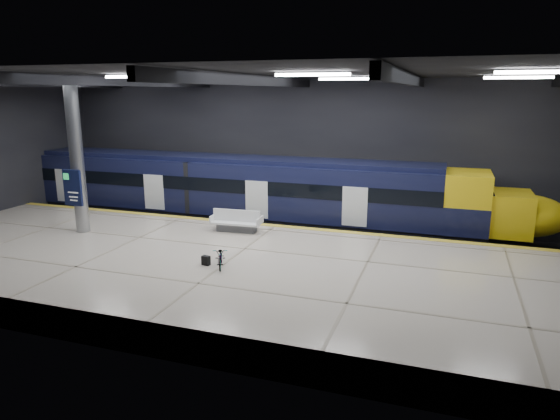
% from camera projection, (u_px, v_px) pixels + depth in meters
% --- Properties ---
extents(ground, '(30.00, 30.00, 0.00)m').
position_uv_depth(ground, '(254.00, 266.00, 21.46)').
color(ground, black).
rests_on(ground, ground).
extents(room_shell, '(30.10, 16.10, 8.05)m').
position_uv_depth(room_shell, '(253.00, 132.00, 20.14)').
color(room_shell, black).
rests_on(room_shell, ground).
extents(platform, '(30.00, 11.00, 1.10)m').
position_uv_depth(platform, '(230.00, 274.00, 19.03)').
color(platform, beige).
rests_on(platform, ground).
extents(safety_strip, '(30.00, 0.40, 0.01)m').
position_uv_depth(safety_strip, '(276.00, 226.00, 23.74)').
color(safety_strip, gold).
rests_on(safety_strip, platform).
extents(rails, '(30.00, 1.52, 0.16)m').
position_uv_depth(rails, '(293.00, 231.00, 26.51)').
color(rails, gray).
rests_on(rails, ground).
extents(train, '(29.40, 2.84, 3.79)m').
position_uv_depth(train, '(245.00, 192.00, 26.89)').
color(train, black).
rests_on(train, ground).
extents(bench, '(2.35, 1.10, 1.01)m').
position_uv_depth(bench, '(237.00, 224.00, 22.72)').
color(bench, '#595B60').
rests_on(bench, platform).
extents(bicycle, '(1.05, 1.53, 0.76)m').
position_uv_depth(bicycle, '(221.00, 257.00, 18.08)').
color(bicycle, '#99999E').
rests_on(bicycle, platform).
extents(pannier_bag, '(0.33, 0.23, 0.35)m').
position_uv_depth(pannier_bag, '(206.00, 260.00, 18.32)').
color(pannier_bag, black).
rests_on(pannier_bag, platform).
extents(info_column, '(0.90, 0.78, 6.90)m').
position_uv_depth(info_column, '(76.00, 158.00, 22.00)').
color(info_column, '#9EA0A5').
rests_on(info_column, platform).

